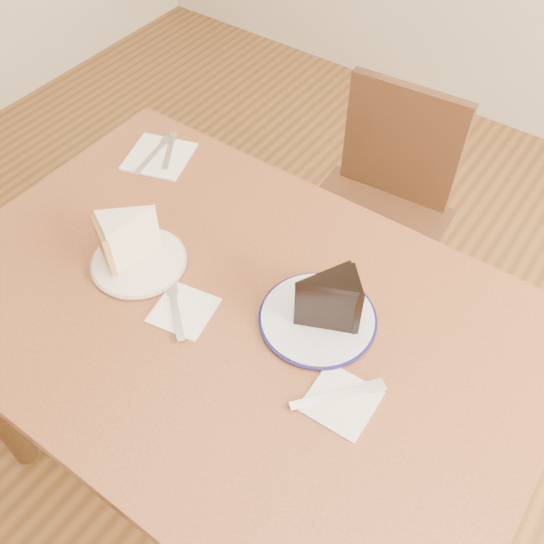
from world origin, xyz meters
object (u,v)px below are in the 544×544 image
(plate_cream, at_px, (139,262))
(chair_far, at_px, (375,215))
(plate_navy, at_px, (318,319))
(carrot_cake, at_px, (133,236))
(chocolate_cake, at_px, (323,303))
(table, at_px, (235,339))

(plate_cream, bearing_deg, chair_far, 73.41)
(chair_far, xyz_separation_m, plate_cream, (-0.21, -0.70, 0.31))
(plate_cream, height_order, plate_navy, same)
(carrot_cake, xyz_separation_m, chocolate_cake, (0.40, 0.07, 0.01))
(table, relative_size, plate_cream, 6.39)
(chocolate_cake, bearing_deg, plate_cream, 59.38)
(table, distance_m, plate_navy, 0.20)
(table, xyz_separation_m, carrot_cake, (-0.25, -0.00, 0.16))
(chocolate_cake, bearing_deg, table, 71.18)
(chocolate_cake, bearing_deg, carrot_cake, 57.16)
(plate_navy, bearing_deg, table, -152.81)
(chair_far, xyz_separation_m, plate_navy, (0.17, -0.61, 0.31))
(chair_far, distance_m, plate_navy, 0.70)
(chair_far, relative_size, carrot_cake, 7.32)
(plate_cream, xyz_separation_m, carrot_cake, (-0.02, 0.01, 0.06))
(chair_far, height_order, chocolate_cake, chocolate_cake)
(plate_navy, height_order, carrot_cake, carrot_cake)
(chair_far, distance_m, chocolate_cake, 0.74)
(table, bearing_deg, plate_navy, 27.19)
(carrot_cake, relative_size, chocolate_cake, 0.99)
(plate_cream, distance_m, chocolate_cake, 0.40)
(plate_navy, bearing_deg, chair_far, 105.52)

